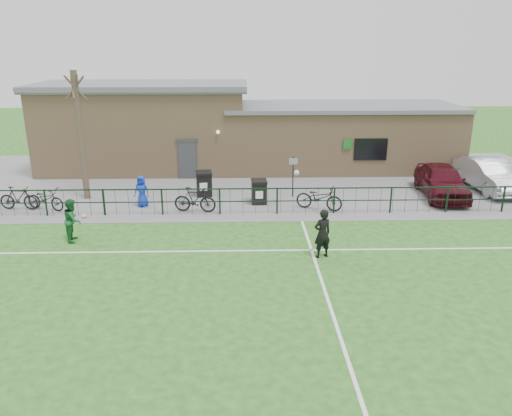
{
  "coord_description": "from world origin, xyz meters",
  "views": [
    {
      "loc": [
        -0.46,
        -12.66,
        7.26
      ],
      "look_at": [
        0.0,
        5.0,
        1.3
      ],
      "focal_mm": 35.0,
      "sensor_mm": 36.0,
      "label": 1
    }
  ],
  "objects_px": {
    "bicycle_c": "(45,199)",
    "ball_ground": "(84,216)",
    "bicycle_b": "(19,198)",
    "spectator_child": "(142,191)",
    "wheelie_bin_right": "(259,192)",
    "outfield_player": "(73,220)",
    "car_maroon": "(442,181)",
    "car_silver": "(488,175)",
    "wheelie_bin_left": "(204,184)",
    "bicycle_d": "(195,200)",
    "sign_post": "(293,177)",
    "bare_tree": "(81,137)",
    "bicycle_e": "(319,198)"
  },
  "relations": [
    {
      "from": "wheelie_bin_left",
      "to": "car_silver",
      "type": "distance_m",
      "value": 14.34
    },
    {
      "from": "sign_post",
      "to": "outfield_player",
      "type": "relative_size",
      "value": 1.22
    },
    {
      "from": "bicycle_d",
      "to": "spectator_child",
      "type": "bearing_deg",
      "value": 80.19
    },
    {
      "from": "outfield_player",
      "to": "car_silver",
      "type": "bearing_deg",
      "value": -78.72
    },
    {
      "from": "sign_post",
      "to": "car_maroon",
      "type": "height_order",
      "value": "sign_post"
    },
    {
      "from": "sign_post",
      "to": "bicycle_b",
      "type": "xyz_separation_m",
      "value": [
        -12.46,
        -1.67,
        -0.46
      ]
    },
    {
      "from": "car_maroon",
      "to": "ball_ground",
      "type": "height_order",
      "value": "car_maroon"
    },
    {
      "from": "bicycle_d",
      "to": "bicycle_e",
      "type": "height_order",
      "value": "bicycle_d"
    },
    {
      "from": "wheelie_bin_left",
      "to": "spectator_child",
      "type": "xyz_separation_m",
      "value": [
        -2.71,
        -1.66,
        0.17
      ]
    },
    {
      "from": "outfield_player",
      "to": "car_maroon",
      "type": "bearing_deg",
      "value": -79.28
    },
    {
      "from": "spectator_child",
      "to": "outfield_player",
      "type": "xyz_separation_m",
      "value": [
        -1.83,
        -3.99,
        0.08
      ]
    },
    {
      "from": "car_maroon",
      "to": "spectator_child",
      "type": "bearing_deg",
      "value": -169.92
    },
    {
      "from": "bare_tree",
      "to": "bicycle_d",
      "type": "height_order",
      "value": "bare_tree"
    },
    {
      "from": "wheelie_bin_right",
      "to": "bicycle_b",
      "type": "relative_size",
      "value": 0.57
    },
    {
      "from": "sign_post",
      "to": "spectator_child",
      "type": "height_order",
      "value": "sign_post"
    },
    {
      "from": "bicycle_b",
      "to": "spectator_child",
      "type": "height_order",
      "value": "spectator_child"
    },
    {
      "from": "wheelie_bin_right",
      "to": "bicycle_e",
      "type": "distance_m",
      "value": 2.85
    },
    {
      "from": "bicycle_d",
      "to": "ball_ground",
      "type": "xyz_separation_m",
      "value": [
        -4.7,
        -0.68,
        -0.47
      ]
    },
    {
      "from": "bicycle_c",
      "to": "outfield_player",
      "type": "distance_m",
      "value": 4.37
    },
    {
      "from": "wheelie_bin_right",
      "to": "sign_post",
      "type": "relative_size",
      "value": 0.51
    },
    {
      "from": "car_maroon",
      "to": "car_silver",
      "type": "height_order",
      "value": "car_maroon"
    },
    {
      "from": "bare_tree",
      "to": "spectator_child",
      "type": "relative_size",
      "value": 4.16
    },
    {
      "from": "bicycle_c",
      "to": "ball_ground",
      "type": "distance_m",
      "value": 2.36
    },
    {
      "from": "wheelie_bin_left",
      "to": "car_silver",
      "type": "relative_size",
      "value": 0.23
    },
    {
      "from": "wheelie_bin_left",
      "to": "spectator_child",
      "type": "distance_m",
      "value": 3.18
    },
    {
      "from": "car_maroon",
      "to": "outfield_player",
      "type": "relative_size",
      "value": 2.82
    },
    {
      "from": "bicycle_e",
      "to": "sign_post",
      "type": "bearing_deg",
      "value": 48.67
    },
    {
      "from": "wheelie_bin_right",
      "to": "bicycle_e",
      "type": "relative_size",
      "value": 0.49
    },
    {
      "from": "bicycle_b",
      "to": "ball_ground",
      "type": "height_order",
      "value": "bicycle_b"
    },
    {
      "from": "wheelie_bin_left",
      "to": "spectator_child",
      "type": "height_order",
      "value": "spectator_child"
    },
    {
      "from": "spectator_child",
      "to": "outfield_player",
      "type": "relative_size",
      "value": 0.88
    },
    {
      "from": "wheelie_bin_right",
      "to": "ball_ground",
      "type": "xyz_separation_m",
      "value": [
        -7.57,
        -1.88,
        -0.42
      ]
    },
    {
      "from": "bicycle_d",
      "to": "car_silver",
      "type": "bearing_deg",
      "value": -69.1
    },
    {
      "from": "car_maroon",
      "to": "ball_ground",
      "type": "relative_size",
      "value": 20.89
    },
    {
      "from": "wheelie_bin_right",
      "to": "car_maroon",
      "type": "xyz_separation_m",
      "value": [
        8.87,
        0.8,
        0.28
      ]
    },
    {
      "from": "wheelie_bin_right",
      "to": "spectator_child",
      "type": "distance_m",
      "value": 5.37
    },
    {
      "from": "bicycle_c",
      "to": "sign_post",
      "type": "bearing_deg",
      "value": -60.98
    },
    {
      "from": "wheelie_bin_left",
      "to": "bicycle_d",
      "type": "xyz_separation_m",
      "value": [
        -0.22,
        -2.5,
        0.01
      ]
    },
    {
      "from": "bare_tree",
      "to": "spectator_child",
      "type": "bearing_deg",
      "value": -24.39
    },
    {
      "from": "bicycle_b",
      "to": "outfield_player",
      "type": "bearing_deg",
      "value": -129.09
    },
    {
      "from": "bicycle_c",
      "to": "spectator_child",
      "type": "xyz_separation_m",
      "value": [
        4.24,
        0.36,
        0.22
      ]
    },
    {
      "from": "wheelie_bin_right",
      "to": "outfield_player",
      "type": "bearing_deg",
      "value": -151.28
    },
    {
      "from": "bicycle_c",
      "to": "bicycle_e",
      "type": "bearing_deg",
      "value": -71.02
    },
    {
      "from": "wheelie_bin_right",
      "to": "outfield_player",
      "type": "distance_m",
      "value": 8.41
    },
    {
      "from": "car_maroon",
      "to": "bicycle_c",
      "type": "height_order",
      "value": "car_maroon"
    },
    {
      "from": "wheelie_bin_right",
      "to": "sign_post",
      "type": "xyz_separation_m",
      "value": [
        1.67,
        0.99,
        0.49
      ]
    },
    {
      "from": "bare_tree",
      "to": "wheelie_bin_right",
      "type": "xyz_separation_m",
      "value": [
        8.26,
        -0.96,
        -2.47
      ]
    },
    {
      "from": "bicycle_d",
      "to": "ball_ground",
      "type": "bearing_deg",
      "value": 107.11
    },
    {
      "from": "bicycle_e",
      "to": "ball_ground",
      "type": "height_order",
      "value": "bicycle_e"
    },
    {
      "from": "bare_tree",
      "to": "car_silver",
      "type": "distance_m",
      "value": 20.09
    }
  ]
}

